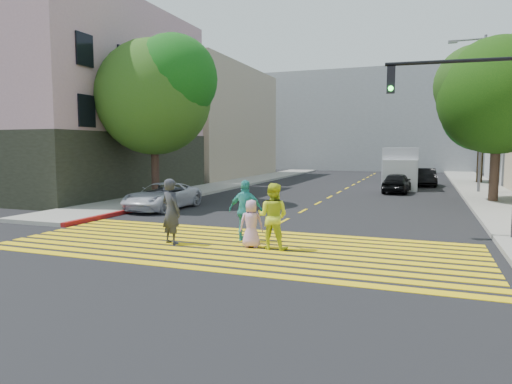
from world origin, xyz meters
The scene contains 23 objects.
ground centered at (0.00, 0.00, 0.00)m, with size 120.00×120.00×0.00m, color black.
sidewalk_left centered at (-8.50, 22.00, 0.07)m, with size 3.00×40.00×0.15m, color gray.
sidewalk_right centered at (8.50, 15.00, 0.07)m, with size 3.00×60.00×0.15m, color gray.
curb_red centered at (-6.90, 6.00, 0.08)m, with size 0.20×8.00×0.16m, color maroon.
crosswalk centered at (0.00, 1.28, 0.01)m, with size 13.40×5.30×0.01m.
lane_line centered at (0.00, 22.50, 0.01)m, with size 0.12×34.40×0.01m.
building_left_pink centered at (-16.00, 12.00, 4.58)m, with size 12.10×14.10×11.00m.
building_left_tan centered at (-16.00, 28.00, 5.00)m, with size 12.00×16.00×10.00m, color tan.
backdrop_block centered at (0.00, 48.00, 6.00)m, with size 30.00×8.00×12.00m, color gray.
tree_left centered at (-7.88, 9.62, 5.63)m, with size 7.38×7.08×8.36m.
tree_right_near centered at (8.33, 14.84, 5.64)m, with size 7.66×7.41×8.33m.
tree_right_far centered at (8.98, 27.95, 5.78)m, with size 7.01×6.56×8.55m.
pedestrian_man centered at (-1.88, 0.96, 0.96)m, with size 0.70×0.46×1.91m, color #303138.
pedestrian_woman centered at (1.11, 1.35, 0.92)m, with size 0.89×0.70×1.84m, color #CEDF26.
pedestrian_child centered at (0.48, 1.32, 0.68)m, with size 0.66×0.43×1.36m, color #D097C0.
pedestrian_extra centered at (0.01, 2.09, 0.92)m, with size 1.08×0.45×1.84m, color teal.
white_sedan centered at (-6.12, 7.28, 0.60)m, with size 1.99×4.31×1.20m, color silver.
dark_car_near centered at (3.42, 18.80, 0.63)m, with size 1.49×3.71×1.26m, color black.
silver_car centered at (3.16, 31.45, 0.70)m, with size 1.97×4.83×1.40m, color slate.
dark_car_parked centered at (5.06, 24.75, 0.64)m, with size 1.35×3.88×1.28m, color black.
white_van centered at (3.40, 22.49, 1.32)m, with size 2.42×5.98×2.79m.
traffic_signal centered at (6.49, 4.58, 3.71)m, with size 3.91×0.60×5.74m.
street_lamp centered at (7.88, 19.82, 5.36)m, with size 2.11×0.25×9.35m.
Camera 1 is at (5.01, -10.48, 2.82)m, focal length 32.00 mm.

